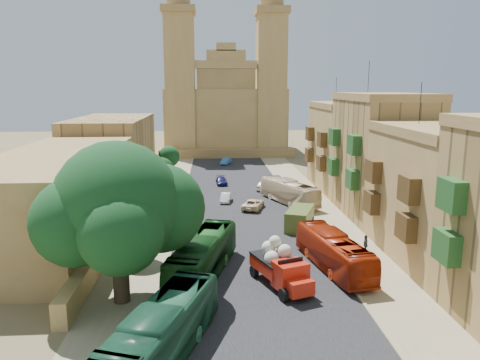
{
  "coord_description": "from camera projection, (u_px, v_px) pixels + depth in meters",
  "views": [
    {
      "loc": [
        -3.26,
        -26.37,
        14.54
      ],
      "look_at": [
        0.0,
        26.0,
        4.0
      ],
      "focal_mm": 35.0,
      "sensor_mm": 36.0,
      "label": 1
    }
  ],
  "objects": [
    {
      "name": "west_building_mid",
      "position": [
        112.0,
        151.0,
        69.84
      ],
      "size": [
        10.0,
        22.0,
        10.0
      ],
      "primitive_type": "cube",
      "color": "#A6834B",
      "rests_on": "ground"
    },
    {
      "name": "bus_green_south",
      "position": [
        162.0,
        333.0,
        24.96
      ],
      "size": [
        6.23,
        11.69,
        3.19
      ],
      "primitive_type": "imported",
      "rotation": [
        0.0,
        0.0,
        -0.33
      ],
      "color": "#1E573A",
      "rests_on": "ground"
    },
    {
      "name": "townhouse_c",
      "position": [
        381.0,
        155.0,
        52.94
      ],
      "size": [
        9.0,
        14.0,
        17.4
      ],
      "color": "#A6834B",
      "rests_on": "ground"
    },
    {
      "name": "ficus_tree",
      "position": [
        119.0,
        209.0,
        30.92
      ],
      "size": [
        11.13,
        10.24,
        11.13
      ],
      "color": "#34291A",
      "rests_on": "ground"
    },
    {
      "name": "street_tree_b",
      "position": [
        150.0,
        190.0,
        51.07
      ],
      "size": [
        3.29,
        3.29,
        5.06
      ],
      "color": "#34291A",
      "rests_on": "ground"
    },
    {
      "name": "bus_green_north",
      "position": [
        203.0,
        256.0,
        36.3
      ],
      "size": [
        5.71,
        11.86,
        3.22
      ],
      "primitive_type": "imported",
      "rotation": [
        0.0,
        0.0,
        -0.27
      ],
      "color": "#154E1B",
      "rests_on": "ground"
    },
    {
      "name": "car_blue_a",
      "position": [
        209.0,
        248.0,
        41.08
      ],
      "size": [
        2.47,
        3.86,
        1.22
      ],
      "primitive_type": "imported",
      "rotation": [
        0.0,
        0.0,
        -0.31
      ],
      "color": "#489DC6",
      "rests_on": "ground"
    },
    {
      "name": "car_white_b",
      "position": [
        264.0,
        185.0,
        66.85
      ],
      "size": [
        2.85,
        4.14,
        1.31
      ],
      "primitive_type": "imported",
      "rotation": [
        0.0,
        0.0,
        2.77
      ],
      "color": "white",
      "rests_on": "ground"
    },
    {
      "name": "car_cream",
      "position": [
        253.0,
        204.0,
        56.35
      ],
      "size": [
        3.37,
        4.93,
        1.25
      ],
      "primitive_type": "imported",
      "rotation": [
        0.0,
        0.0,
        2.83
      ],
      "color": "beige",
      "rests_on": "ground"
    },
    {
      "name": "car_white_a",
      "position": [
        226.0,
        198.0,
        59.77
      ],
      "size": [
        1.62,
        3.53,
        1.12
      ],
      "primitive_type": "imported",
      "rotation": [
        0.0,
        0.0,
        -0.13
      ],
      "color": "white",
      "rests_on": "ground"
    },
    {
      "name": "car_dkblue",
      "position": [
        222.0,
        181.0,
        70.4
      ],
      "size": [
        1.82,
        3.93,
        1.11
      ],
      "primitive_type": "imported",
      "rotation": [
        0.0,
        0.0,
        0.07
      ],
      "color": "#12144F",
      "rests_on": "ground"
    },
    {
      "name": "pedestrian_c",
      "position": [
        366.0,
        245.0,
        41.08
      ],
      "size": [
        0.69,
        1.11,
        1.75
      ],
      "primitive_type": "imported",
      "rotation": [
        0.0,
        0.0,
        4.44
      ],
      "color": "#34323A",
      "rests_on": "ground"
    },
    {
      "name": "church",
      "position": [
        225.0,
        109.0,
        103.91
      ],
      "size": [
        28.0,
        22.5,
        36.3
      ],
      "color": "#9C7B46",
      "rests_on": "ground"
    },
    {
      "name": "kerb_west",
      "position": [
        182.0,
        206.0,
        57.78
      ],
      "size": [
        0.25,
        140.0,
        0.12
      ],
      "primitive_type": "cube",
      "color": "#92815F",
      "rests_on": "ground"
    },
    {
      "name": "townhouse_b",
      "position": [
        439.0,
        193.0,
        39.48
      ],
      "size": [
        9.0,
        14.0,
        14.9
      ],
      "color": "#9C7B46",
      "rests_on": "ground"
    },
    {
      "name": "bus_red_east",
      "position": [
        334.0,
        252.0,
        37.61
      ],
      "size": [
        4.32,
        10.78,
        2.93
      ],
      "primitive_type": "imported",
      "rotation": [
        0.0,
        0.0,
        3.32
      ],
      "color": "#A02409",
      "rests_on": "ground"
    },
    {
      "name": "sidewalk_east",
      "position": [
        313.0,
        204.0,
        58.79
      ],
      "size": [
        5.0,
        140.0,
        0.01
      ],
      "primitive_type": "cube",
      "color": "#92815F",
      "rests_on": "ground"
    },
    {
      "name": "red_truck",
      "position": [
        281.0,
        266.0,
        34.31
      ],
      "size": [
        4.29,
        6.55,
        3.62
      ],
      "color": "red",
      "rests_on": "ground"
    },
    {
      "name": "olive_pickup",
      "position": [
        300.0,
        219.0,
        48.59
      ],
      "size": [
        3.91,
        5.53,
        2.1
      ],
      "color": "#495B22",
      "rests_on": "ground"
    },
    {
      "name": "pedestrian_a",
      "position": [
        347.0,
        248.0,
        40.08
      ],
      "size": [
        0.81,
        0.67,
        1.9
      ],
      "primitive_type": "imported",
      "rotation": [
        0.0,
        0.0,
        2.78
      ],
      "color": "black",
      "rests_on": "ground"
    },
    {
      "name": "street_tree_d",
      "position": [
        169.0,
        157.0,
        74.53
      ],
      "size": [
        3.42,
        3.42,
        5.26
      ],
      "color": "#34291A",
      "rests_on": "ground"
    },
    {
      "name": "road_surface",
      "position": [
        238.0,
        205.0,
        58.22
      ],
      "size": [
        14.0,
        140.0,
        0.01
      ],
      "primitive_type": "cube",
      "color": "black",
      "rests_on": "ground"
    },
    {
      "name": "bus_cream_east",
      "position": [
        289.0,
        192.0,
        58.9
      ],
      "size": [
        6.41,
        10.64,
        2.93
      ],
      "primitive_type": "imported",
      "rotation": [
        0.0,
        0.0,
        3.55
      ],
      "color": "beige",
      "rests_on": "ground"
    },
    {
      "name": "street_tree_c",
      "position": [
        161.0,
        170.0,
        62.79
      ],
      "size": [
        3.39,
        3.39,
        5.21
      ],
      "color": "#34291A",
      "rests_on": "ground"
    },
    {
      "name": "ground",
      "position": [
        266.0,
        326.0,
        28.86
      ],
      "size": [
        260.0,
        260.0,
        0.0
      ],
      "primitive_type": "plane",
      "color": "brown"
    },
    {
      "name": "street_tree_a",
      "position": [
        132.0,
        219.0,
        39.29
      ],
      "size": [
        3.47,
        3.47,
        5.34
      ],
      "color": "#34291A",
      "rests_on": "ground"
    },
    {
      "name": "west_building_low",
      "position": [
        57.0,
        197.0,
        44.55
      ],
      "size": [
        10.0,
        28.0,
        8.4
      ],
      "primitive_type": "cube",
      "color": "olive",
      "rests_on": "ground"
    },
    {
      "name": "car_blue_b",
      "position": [
        226.0,
        161.0,
        88.49
      ],
      "size": [
        2.34,
        3.93,
        1.22
      ],
      "primitive_type": "imported",
      "rotation": [
        0.0,
        0.0,
        -0.3
      ],
      "color": "teal",
      "rests_on": "ground"
    },
    {
      "name": "sidewalk_west",
      "position": [
        161.0,
        206.0,
        57.64
      ],
      "size": [
        5.0,
        140.0,
        0.01
      ],
      "primitive_type": "cube",
      "color": "#92815F",
      "rests_on": "ground"
    },
    {
      "name": "west_wall",
      "position": [
        121.0,
        223.0,
        47.49
      ],
      "size": [
        1.0,
        40.0,
        1.8
      ],
      "primitive_type": "cube",
      "color": "#9C7B46",
      "rests_on": "ground"
    },
    {
      "name": "kerb_east",
      "position": [
        294.0,
        204.0,
        58.63
      ],
      "size": [
        0.25,
        140.0,
        0.12
      ],
      "primitive_type": "cube",
      "color": "#92815F",
      "rests_on": "ground"
    },
    {
      "name": "townhouse_d",
      "position": [
        346.0,
        146.0,
        66.78
      ],
      "size": [
        9.0,
        14.0,
        15.9
      ],
      "color": "#9C7B46",
      "rests_on": "ground"
    }
  ]
}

